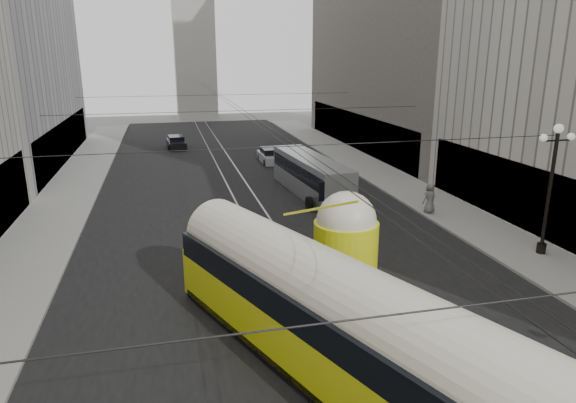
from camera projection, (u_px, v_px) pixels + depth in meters
road at (244, 196)px, 36.13m from camera, size 20.00×85.00×0.02m
sidewalk_left at (70, 193)px, 36.68m from camera, size 4.00×72.00×0.15m
sidewalk_right at (382, 175)px, 42.07m from camera, size 4.00×72.00×0.15m
rail_left at (233, 196)px, 35.96m from camera, size 0.12×85.00×0.04m
rail_right at (254, 195)px, 36.30m from camera, size 0.12×85.00×0.04m
distant_tower at (193, 17)px, 76.37m from camera, size 6.00×6.00×31.36m
lamppost_right_mid at (551, 182)px, 24.37m from camera, size 1.86×0.44×6.37m
catenary at (246, 113)px, 33.59m from camera, size 25.00×72.00×0.23m
streetcar at (335, 320)px, 15.36m from camera, size 8.59×16.97×3.97m
city_bus at (311, 175)px, 35.99m from camera, size 3.08×10.78×2.70m
sedan_white_far at (271, 156)px, 47.07m from camera, size 1.80×4.28×1.35m
sedan_dark_far at (176, 143)px, 54.27m from camera, size 2.02×4.29×1.32m
pedestrian_sidewalk_right at (430, 198)px, 31.56m from camera, size 1.06×0.82×1.90m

